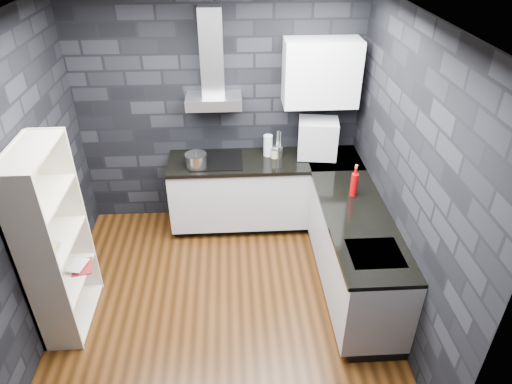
{
  "coord_description": "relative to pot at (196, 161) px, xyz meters",
  "views": [
    {
      "loc": [
        0.13,
        -3.28,
        3.37
      ],
      "look_at": [
        0.35,
        0.45,
        1.0
      ],
      "focal_mm": 32.0,
      "sensor_mm": 36.0,
      "label": 1
    }
  ],
  "objects": [
    {
      "name": "hood_chimney",
      "position": [
        0.22,
        0.34,
        1.09
      ],
      "size": [
        0.24,
        0.2,
        0.9
      ],
      "primitive_type": "cube",
      "color": "silver",
      "rests_on": "hood_body"
    },
    {
      "name": "wall_front",
      "position": [
        0.27,
        -2.79,
        0.37
      ],
      "size": [
        3.2,
        0.05,
        2.7
      ],
      "primitive_type": "cube",
      "color": "black",
      "rests_on": "ground"
    },
    {
      "name": "toekick_right",
      "position": [
        1.61,
        -1.06,
        -0.93
      ],
      "size": [
        0.5,
        1.78,
        0.1
      ],
      "primitive_type": "cube",
      "color": "black",
      "rests_on": "ground"
    },
    {
      "name": "red_bottle",
      "position": [
        1.59,
        -0.67,
        0.04
      ],
      "size": [
        0.08,
        0.08,
        0.24
      ],
      "primitive_type": "cylinder",
      "rotation": [
        0.0,
        0.0,
        0.22
      ],
      "color": "#A30407",
      "rests_on": "counter_right_top"
    },
    {
      "name": "glass_vase",
      "position": [
        0.81,
        0.24,
        0.04
      ],
      "size": [
        0.13,
        0.13,
        0.25
      ],
      "primitive_type": "cylinder",
      "rotation": [
        0.0,
        0.0,
        -0.4
      ],
      "color": "silver",
      "rests_on": "counter_back_top"
    },
    {
      "name": "book_red",
      "position": [
        -1.14,
        -1.11,
        -0.41
      ],
      "size": [
        0.18,
        0.06,
        0.25
      ],
      "primitive_type": "imported",
      "rotation": [
        0.0,
        0.0,
        0.21
      ],
      "color": "maroon",
      "rests_on": "bookshelf"
    },
    {
      "name": "counter_back_cab",
      "position": [
        0.77,
        0.14,
        -0.5
      ],
      "size": [
        2.2,
        0.6,
        0.76
      ],
      "primitive_type": "cube",
      "color": "#BBBCC0",
      "rests_on": "ground"
    },
    {
      "name": "book_second",
      "position": [
        -1.16,
        -1.09,
        -0.39
      ],
      "size": [
        0.15,
        0.05,
        0.2
      ],
      "primitive_type": "imported",
      "rotation": [
        0.0,
        0.0,
        -0.24
      ],
      "color": "#B2B2B2",
      "rests_on": "bookshelf"
    },
    {
      "name": "wall_right",
      "position": [
        1.89,
        -1.16,
        0.37
      ],
      "size": [
        0.05,
        3.2,
        2.7
      ],
      "primitive_type": "cube",
      "color": "black",
      "rests_on": "ground"
    },
    {
      "name": "cooktop",
      "position": [
        0.22,
        0.14,
        -0.07
      ],
      "size": [
        0.58,
        0.5,
        0.01
      ],
      "primitive_type": "cube",
      "color": "black",
      "rests_on": "counter_back_top"
    },
    {
      "name": "wall_back",
      "position": [
        0.27,
        0.46,
        0.37
      ],
      "size": [
        3.2,
        0.05,
        2.7
      ],
      "primitive_type": "cube",
      "color": "black",
      "rests_on": "ground"
    },
    {
      "name": "storage_jar",
      "position": [
        0.88,
        0.17,
        -0.03
      ],
      "size": [
        0.09,
        0.09,
        0.11
      ],
      "primitive_type": "cylinder",
      "rotation": [
        0.0,
        0.0,
        -0.1
      ],
      "color": "tan",
      "rests_on": "counter_back_top"
    },
    {
      "name": "counter_right_cab",
      "position": [
        1.57,
        -1.06,
        -0.5
      ],
      "size": [
        0.6,
        1.8,
        0.76
      ],
      "primitive_type": "cube",
      "color": "#BBBCC0",
      "rests_on": "ground"
    },
    {
      "name": "pot",
      "position": [
        0.0,
        0.0,
        0.0
      ],
      "size": [
        0.28,
        0.28,
        0.13
      ],
      "primitive_type": "cylinder",
      "rotation": [
        0.0,
        0.0,
        -0.27
      ],
      "color": "silver",
      "rests_on": "cooktop"
    },
    {
      "name": "wall_left",
      "position": [
        -1.36,
        -1.16,
        0.37
      ],
      "size": [
        0.05,
        3.2,
        2.7
      ],
      "primitive_type": "cube",
      "color": "black",
      "rests_on": "ground"
    },
    {
      "name": "counter_back_top",
      "position": [
        0.77,
        0.13,
        -0.1
      ],
      "size": [
        2.2,
        0.62,
        0.04
      ],
      "primitive_type": "cube",
      "color": "black",
      "rests_on": "counter_back_cab"
    },
    {
      "name": "counter_corner_top",
      "position": [
        1.57,
        0.14,
        -0.1
      ],
      "size": [
        0.62,
        0.62,
        0.04
      ],
      "primitive_type": "cube",
      "color": "black",
      "rests_on": "counter_right_cab"
    },
    {
      "name": "fruit_bowl",
      "position": [
        -1.15,
        -1.4,
        -0.04
      ],
      "size": [
        0.22,
        0.22,
        0.05
      ],
      "primitive_type": "imported",
      "rotation": [
        0.0,
        0.0,
        -0.17
      ],
      "color": "silver",
      "rests_on": "bookshelf"
    },
    {
      "name": "sink_rim",
      "position": [
        1.57,
        -1.56,
        -0.09
      ],
      "size": [
        0.44,
        0.4,
        0.01
      ],
      "primitive_type": "cube",
      "color": "silver",
      "rests_on": "counter_right_top"
    },
    {
      "name": "ground",
      "position": [
        0.27,
        -1.16,
        -0.98
      ],
      "size": [
        3.2,
        3.2,
        0.0
      ],
      "primitive_type": "plane",
      "color": "#43230D"
    },
    {
      "name": "counter_right_top",
      "position": [
        1.56,
        -1.06,
        -0.1
      ],
      "size": [
        0.62,
        1.8,
        0.04
      ],
      "primitive_type": "cube",
      "color": "black",
      "rests_on": "counter_right_cab"
    },
    {
      "name": "ceiling",
      "position": [
        0.27,
        -1.16,
        1.72
      ],
      "size": [
        3.2,
        3.2,
        0.0
      ],
      "primitive_type": "plane",
      "rotation": [
        3.14,
        0.0,
        0.0
      ],
      "color": "white"
    },
    {
      "name": "bookshelf",
      "position": [
        -1.15,
        -1.27,
        -0.08
      ],
      "size": [
        0.49,
        0.85,
        1.8
      ],
      "primitive_type": "cube",
      "rotation": [
        0.0,
        0.0,
        -0.2
      ],
      "color": "beige",
      "rests_on": "ground"
    },
    {
      "name": "upper_cabinet",
      "position": [
        1.37,
        0.26,
        0.87
      ],
      "size": [
        0.8,
        0.35,
        0.7
      ],
      "primitive_type": "cube",
      "color": "white",
      "rests_on": "wall_back"
    },
    {
      "name": "hood_body",
      "position": [
        0.22,
        0.27,
        0.58
      ],
      "size": [
        0.6,
        0.34,
        0.12
      ],
      "primitive_type": "cube",
      "color": "silver",
      "rests_on": "wall_back"
    },
    {
      "name": "toekick_back",
      "position": [
        0.77,
        0.18,
        -0.93
      ],
      "size": [
        2.18,
        0.5,
        0.1
      ],
      "primitive_type": "cube",
      "color": "black",
      "rests_on": "ground"
    },
    {
      "name": "appliance_garage",
      "position": [
        1.37,
        0.18,
        0.15
      ],
      "size": [
        0.48,
        0.4,
        0.43
      ],
      "primitive_type": "cube",
      "rotation": [
        0.0,
        0.0,
        -0.15
      ],
      "color": "#B1B3B9",
      "rests_on": "counter_back_top"
    },
    {
      "name": "utensil_crock",
      "position": [
        0.93,
        0.2,
        -0.01
      ],
      "size": [
        0.14,
        0.14,
        0.13
      ],
      "primitive_type": "cylinder",
      "rotation": [
        0.0,
        0.0,
        0.43
      ],
      "color": "silver",
      "rests_on": "counter_back_top"
    }
  ]
}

